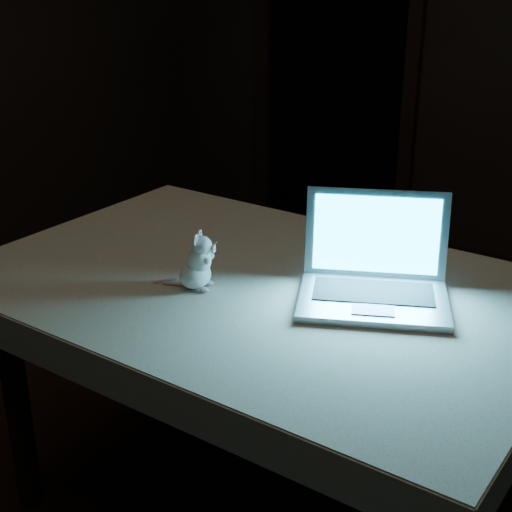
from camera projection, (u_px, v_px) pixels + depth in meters
The scene contains 5 objects.
doorway at pixel (337, 46), 4.30m from camera, with size 1.06×0.36×2.13m, color black, non-canonical shape.
table at pixel (259, 406), 2.11m from camera, with size 1.44×0.92×0.77m, color black, non-canonical shape.
tablecloth at pixel (276, 315), 1.89m from camera, with size 1.54×1.02×0.10m, color beige, non-canonical shape.
laptop at pixel (376, 258), 1.78m from camera, with size 0.36×0.32×0.25m, color #A4A5A8, non-canonical shape.
plush_mouse at pixel (195, 261), 1.89m from camera, with size 0.11×0.11×0.15m, color white, non-canonical shape.
Camera 1 is at (1.00, -1.44, 1.59)m, focal length 52.00 mm.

